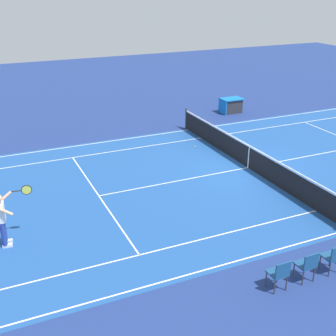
% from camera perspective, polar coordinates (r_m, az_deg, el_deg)
% --- Properties ---
extents(ground_plane, '(60.00, 60.00, 0.00)m').
position_cam_1_polar(ground_plane, '(18.84, 10.19, 0.05)').
color(ground_plane, navy).
extents(court_slab, '(24.20, 11.40, 0.00)m').
position_cam_1_polar(court_slab, '(18.84, 10.19, 0.05)').
color(court_slab, '#1E4C93').
rests_on(court_slab, ground_plane).
extents(court_line_markings, '(23.85, 11.05, 0.01)m').
position_cam_1_polar(court_line_markings, '(18.84, 10.19, 0.06)').
color(court_line_markings, white).
rests_on(court_line_markings, ground_plane).
extents(tennis_net, '(0.10, 11.70, 1.08)m').
position_cam_1_polar(tennis_net, '(18.66, 10.29, 1.44)').
color(tennis_net, '#2D2D33').
rests_on(tennis_net, ground_plane).
extents(tennis_player_near, '(1.12, 0.77, 1.70)m').
position_cam_1_polar(tennis_player_near, '(13.74, -20.40, -5.90)').
color(tennis_player_near, navy).
rests_on(tennis_player_near, ground_plane).
extents(tennis_ball, '(0.07, 0.07, 0.07)m').
position_cam_1_polar(tennis_ball, '(20.83, 3.49, 2.75)').
color(tennis_ball, '#CCE01E').
rests_on(tennis_ball, ground_plane).
extents(spectator_chair_3, '(0.44, 0.44, 0.88)m').
position_cam_1_polar(spectator_chair_3, '(12.71, 20.41, -10.53)').
color(spectator_chair_3, '#38383D').
rests_on(spectator_chair_3, ground_plane).
extents(spectator_chair_4, '(0.44, 0.44, 0.88)m').
position_cam_1_polar(spectator_chair_4, '(12.18, 17.38, -11.66)').
color(spectator_chair_4, '#38383D').
rests_on(spectator_chair_4, ground_plane).
extents(spectator_chair_5, '(0.44, 0.44, 0.88)m').
position_cam_1_polar(spectator_chair_5, '(11.69, 14.05, -12.87)').
color(spectator_chair_5, '#38383D').
rests_on(spectator_chair_5, ground_plane).
extents(equipment_cart_tarped, '(1.25, 0.84, 0.85)m').
position_cam_1_polar(equipment_cart_tarped, '(26.50, 8.04, 7.93)').
color(equipment_cart_tarped, '#2D2D33').
rests_on(equipment_cart_tarped, ground_plane).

